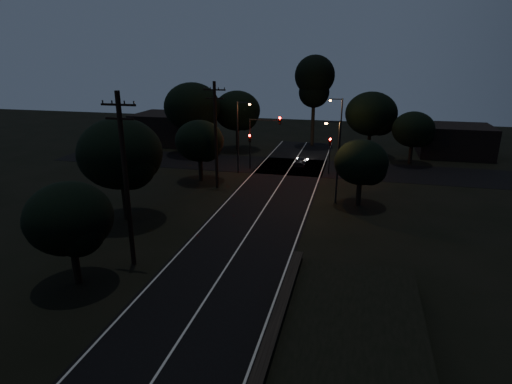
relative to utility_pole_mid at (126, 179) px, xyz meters
The scene contains 21 objects.
road_surface 18.13m from the utility_pole_mid, 69.58° to the left, with size 60.00×70.00×0.03m.
utility_pole_mid is the anchor object (origin of this frame).
utility_pole_far 17.00m from the utility_pole_mid, 90.00° to the left, with size 2.20×0.30×10.50m.
tree_left_b 3.98m from the utility_pole_mid, 120.52° to the right, with size 4.90×4.90×6.23m.
tree_left_c 8.09m from the utility_pole_mid, 121.86° to the left, with size 6.59×6.59×8.32m.
tree_left_d 19.10m from the utility_pole_mid, 97.00° to the left, with size 5.09×5.09×6.46m.
tree_far_nw 34.98m from the utility_pole_mid, 94.55° to the left, with size 6.42×6.42×8.13m.
tree_far_w 31.81m from the utility_pole_mid, 104.08° to the left, with size 7.38×7.38×9.41m.
tree_far_ne 38.05m from the utility_pole_mid, 66.40° to the left, with size 6.61×6.61×8.36m.
tree_far_e 37.78m from the utility_pole_mid, 57.68° to the left, with size 5.02×5.02×6.37m.
tree_right_a 20.65m from the utility_pole_mid, 46.46° to the left, with size 4.68×4.68×5.95m.
tall_pine 40.76m from the utility_pole_mid, 80.07° to the left, with size 5.64×5.64×12.81m.
building_left 39.72m from the utility_pole_mid, 110.73° to the left, with size 10.00×8.00×4.40m, color black.
building_right 46.19m from the utility_pole_mid, 55.62° to the left, with size 9.00×7.00×4.00m, color black.
signal_left 25.19m from the utility_pole_mid, 86.79° to the left, with size 0.28×0.35×4.10m.
signal_right 27.30m from the utility_pole_mid, 67.01° to the left, with size 0.28×0.35×4.10m.
signal_mast 25.22m from the utility_pole_mid, 82.96° to the left, with size 3.70×0.35×6.25m.
streetlight_a 23.04m from the utility_pole_mid, 88.27° to the left, with size 1.66×0.26×8.00m.
streetlight_b 31.15m from the utility_pole_mid, 68.70° to the left, with size 1.66×0.26×8.00m.
streetlight_c 19.15m from the utility_pole_mid, 51.74° to the left, with size 1.46×0.26×7.50m.
car 28.77m from the utility_pole_mid, 75.54° to the left, with size 1.28×3.18×1.09m, color black.
Camera 1 is at (7.60, -7.41, 13.07)m, focal length 30.00 mm.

